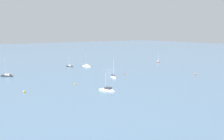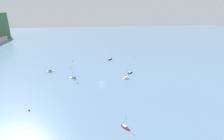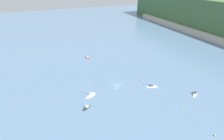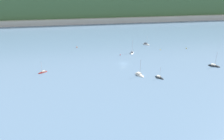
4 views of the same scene
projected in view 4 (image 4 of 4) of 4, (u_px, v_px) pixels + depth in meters
The scene contains 13 objects.
ground_plane at pixel (123, 64), 124.45m from camera, with size 600.00×600.00×0.00m, color slate.
hillside_ridge at pixel (96, 3), 259.95m from camera, with size 385.33×67.74×35.45m.
shore_town_strip at pixel (100, 21), 231.91m from camera, with size 327.53×6.00×5.33m.
sailboat_0 at pixel (139, 75), 109.55m from camera, with size 4.44×6.70×9.43m.
sailboat_1 at pixel (214, 66), 120.62m from camera, with size 6.03×5.66×9.29m.
sailboat_2 at pixel (146, 44), 159.52m from camera, with size 4.77×6.21×7.35m.
sailboat_3 at pixel (159, 78), 106.66m from camera, with size 4.15×5.25×6.39m.
sailboat_4 at pixel (132, 53), 141.72m from camera, with size 4.31×7.07×9.23m.
sailboat_5 at pixel (43, 72), 112.70m from camera, with size 5.00×4.08×6.73m.
mooring_buoy_0 at pixel (77, 47), 152.62m from camera, with size 0.77×0.77×0.77m.
mooring_buoy_1 at pixel (160, 50), 147.69m from camera, with size 0.58×0.58×0.58m.
mooring_buoy_3 at pixel (120, 55), 137.77m from camera, with size 0.55×0.55×0.55m.
mooring_buoy_4 at pixel (186, 48), 150.30m from camera, with size 0.69×0.69×0.69m.
Camera 4 is at (-25.35, -113.35, 45.30)m, focal length 35.00 mm.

